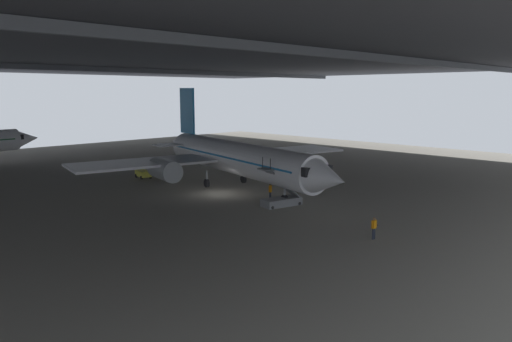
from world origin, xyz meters
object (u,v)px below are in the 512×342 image
at_px(airplane_main, 234,157).
at_px(crew_worker_by_stairs, 270,191).
at_px(crew_worker_near_nose, 374,227).
at_px(baggage_tug, 143,174).
at_px(boarding_stairs, 281,198).
at_px(traffic_cone_orange, 375,222).

height_order(airplane_main, crew_worker_by_stairs, airplane_main).
xyz_separation_m(crew_worker_near_nose, baggage_tug, (1.82, 32.28, -0.37)).
xyz_separation_m(boarding_stairs, crew_worker_by_stairs, (0.68, 1.95, 0.28)).
distance_m(airplane_main, crew_worker_near_nose, 21.07).
bearing_deg(airplane_main, baggage_tug, 106.59).
relative_size(boarding_stairs, crew_worker_by_stairs, 2.58).
height_order(crew_worker_near_nose, traffic_cone_orange, crew_worker_near_nose).
distance_m(crew_worker_near_nose, crew_worker_by_stairs, 13.66).
relative_size(airplane_main, boarding_stairs, 7.42).
relative_size(airplane_main, baggage_tug, 14.06).
distance_m(boarding_stairs, crew_worker_by_stairs, 2.08).
bearing_deg(crew_worker_near_nose, airplane_main, 75.00).
bearing_deg(baggage_tug, boarding_stairs, -87.10).
relative_size(airplane_main, crew_worker_near_nose, 21.06).
bearing_deg(traffic_cone_orange, airplane_main, 83.05).
bearing_deg(boarding_stairs, traffic_cone_orange, -88.31).
distance_m(traffic_cone_orange, baggage_tug, 30.53).
xyz_separation_m(boarding_stairs, baggage_tug, (-1.07, 21.04, -0.19)).
bearing_deg(crew_worker_by_stairs, boarding_stairs, -109.15).
relative_size(airplane_main, traffic_cone_orange, 55.36).
relative_size(crew_worker_near_nose, traffic_cone_orange, 2.63).
bearing_deg(boarding_stairs, crew_worker_near_nose, -104.42).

